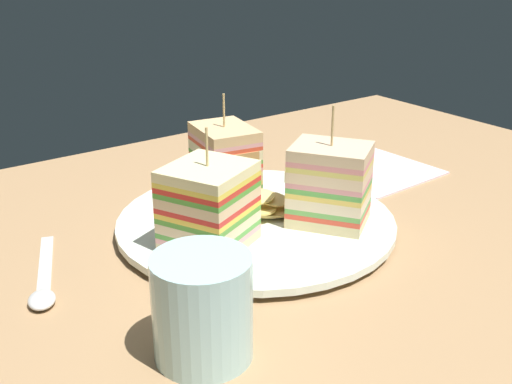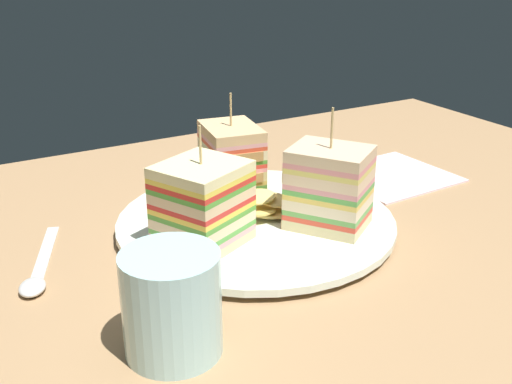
{
  "view_description": "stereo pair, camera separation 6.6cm",
  "coord_description": "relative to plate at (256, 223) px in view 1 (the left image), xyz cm",
  "views": [
    {
      "loc": [
        35.96,
        49.35,
        29.45
      ],
      "look_at": [
        0.0,
        0.0,
        4.38
      ],
      "focal_mm": 44.11,
      "sensor_mm": 36.0,
      "label": 1
    },
    {
      "loc": [
        30.43,
        52.94,
        29.45
      ],
      "look_at": [
        0.0,
        0.0,
        4.38
      ],
      "focal_mm": 44.11,
      "sensor_mm": 36.0,
      "label": 2
    }
  ],
  "objects": [
    {
      "name": "chip_pile",
      "position": [
        -1.25,
        -0.02,
        1.54
      ],
      "size": [
        7.03,
        6.7,
        2.52
      ],
      "color": "#E3C26C",
      "rests_on": "plate"
    },
    {
      "name": "plate",
      "position": [
        0.0,
        0.0,
        0.0
      ],
      "size": [
        29.63,
        29.63,
        1.38
      ],
      "color": "white",
      "rests_on": "ground_plane"
    },
    {
      "name": "drinking_glass",
      "position": [
        15.95,
        15.23,
        2.67
      ],
      "size": [
        7.46,
        7.46,
        8.22
      ],
      "color": "#ADDBDA",
      "rests_on": "ground_plane"
    },
    {
      "name": "spoon",
      "position": [
        22.73,
        -1.03,
        -0.46
      ],
      "size": [
        6.93,
        14.58,
        1.0
      ],
      "rotation": [
        0.0,
        0.0,
        1.21
      ],
      "color": "silver",
      "rests_on": "ground_plane"
    },
    {
      "name": "napkin",
      "position": [
        -23.33,
        -5.01,
        -0.58
      ],
      "size": [
        15.06,
        14.06,
        0.5
      ],
      "primitive_type": "cube",
      "rotation": [
        0.0,
        0.0,
        0.05
      ],
      "color": "silver",
      "rests_on": "ground_plane"
    },
    {
      "name": "sandwich_wedge_2",
      "position": [
        -5.51,
        5.23,
        4.75
      ],
      "size": [
        9.47,
        9.92,
        12.58
      ],
      "rotation": [
        0.0,
        0.0,
        11.6
      ],
      "color": "beige",
      "rests_on": "plate"
    },
    {
      "name": "salad_garnish",
      "position": [
        3.98,
        -8.87,
        1.15
      ],
      "size": [
        6.97,
        6.84,
        1.54
      ],
      "color": "#498A37",
      "rests_on": "plate"
    },
    {
      "name": "ground_plane",
      "position": [
        0.0,
        0.0,
        -1.73
      ],
      "size": [
        110.92,
        70.92,
        1.8
      ],
      "primitive_type": "cube",
      "color": "#A47E55"
    },
    {
      "name": "sandwich_wedge_0",
      "position": [
        -1.1,
        -7.52,
        4.59
      ],
      "size": [
        7.05,
        8.69,
        11.89
      ],
      "rotation": [
        0.0,
        0.0,
        7.69
      ],
      "color": "beige",
      "rests_on": "plate"
    },
    {
      "name": "sandwich_wedge_1",
      "position": [
        7.25,
        2.31,
        4.6
      ],
      "size": [
        10.11,
        9.79,
        11.89
      ],
      "rotation": [
        0.0,
        0.0,
        9.86
      ],
      "color": "beige",
      "rests_on": "plate"
    }
  ]
}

